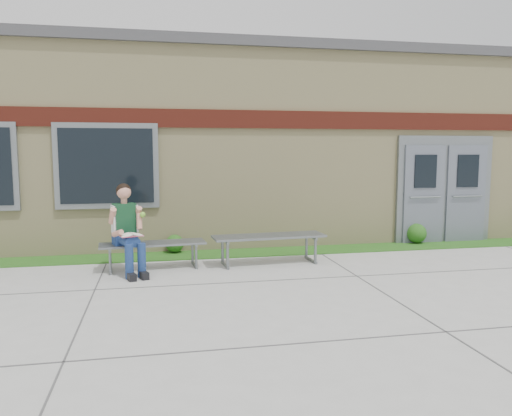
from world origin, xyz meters
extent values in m
plane|color=#9E9E99|center=(0.00, 0.00, 0.00)|extent=(80.00, 80.00, 0.00)
cube|color=#244713|center=(0.00, 2.60, 0.01)|extent=(16.00, 0.80, 0.02)
cube|color=beige|center=(0.00, 6.00, 2.00)|extent=(16.00, 6.00, 4.00)
cube|color=#3F3F42|center=(0.00, 6.00, 4.10)|extent=(16.20, 6.20, 0.20)
cube|color=maroon|center=(0.00, 2.97, 2.60)|extent=(16.00, 0.06, 0.35)
cube|color=slate|center=(-3.00, 2.96, 1.70)|extent=(1.90, 0.08, 1.60)
cube|color=black|center=(-3.00, 2.92, 1.70)|extent=(1.70, 0.04, 1.40)
cube|color=slate|center=(4.00, 2.96, 1.15)|extent=(2.20, 0.08, 2.30)
cube|color=slate|center=(3.50, 2.91, 1.05)|extent=(0.92, 0.06, 2.10)
cube|color=slate|center=(4.50, 2.91, 1.05)|extent=(0.92, 0.06, 2.10)
cube|color=slate|center=(-2.18, 1.64, 0.44)|extent=(1.78, 0.64, 0.03)
cube|color=slate|center=(-2.88, 1.64, 0.20)|extent=(0.09, 0.49, 0.40)
cube|color=slate|center=(-1.48, 1.64, 0.20)|extent=(0.09, 0.49, 0.40)
cube|color=slate|center=(-0.18, 1.64, 0.49)|extent=(2.01, 0.68, 0.04)
cube|color=slate|center=(-0.97, 1.64, 0.22)|extent=(0.08, 0.55, 0.45)
cube|color=slate|center=(0.61, 1.64, 0.22)|extent=(0.08, 0.55, 0.45)
cube|color=navy|center=(-2.63, 1.59, 0.54)|extent=(0.43, 0.36, 0.17)
cube|color=#0E331F|center=(-2.62, 1.57, 0.88)|extent=(0.40, 0.31, 0.50)
sphere|color=tan|center=(-2.62, 1.56, 1.32)|extent=(0.29, 0.29, 0.23)
sphere|color=black|center=(-2.63, 1.58, 1.34)|extent=(0.30, 0.30, 0.24)
cylinder|color=navy|center=(-2.64, 1.29, 0.56)|extent=(0.29, 0.49, 0.16)
cylinder|color=navy|center=(-2.45, 1.35, 0.56)|extent=(0.29, 0.49, 0.16)
cylinder|color=navy|center=(-2.54, 1.05, 0.27)|extent=(0.13, 0.13, 0.55)
cylinder|color=navy|center=(-2.35, 1.11, 0.27)|extent=(0.13, 0.13, 0.55)
cube|color=black|center=(-2.52, 0.97, 0.05)|extent=(0.19, 0.30, 0.11)
cube|color=black|center=(-2.33, 1.03, 0.05)|extent=(0.19, 0.30, 0.11)
cylinder|color=tan|center=(-2.80, 1.44, 0.94)|extent=(0.17, 0.26, 0.29)
cylinder|color=tan|center=(-2.41, 1.57, 0.94)|extent=(0.17, 0.26, 0.29)
cube|color=white|center=(-2.51, 1.19, 0.67)|extent=(0.40, 0.33, 0.02)
cube|color=#C84B6B|center=(-2.51, 1.19, 0.66)|extent=(0.40, 0.34, 0.01)
sphere|color=#74BE32|center=(-2.33, 1.43, 0.96)|extent=(0.09, 0.09, 0.09)
sphere|color=#244713|center=(-1.78, 2.85, 0.20)|extent=(0.35, 0.35, 0.35)
sphere|color=#244713|center=(3.33, 2.85, 0.23)|extent=(0.42, 0.42, 0.42)
camera|label=1|loc=(-2.10, -6.79, 1.99)|focal=35.00mm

